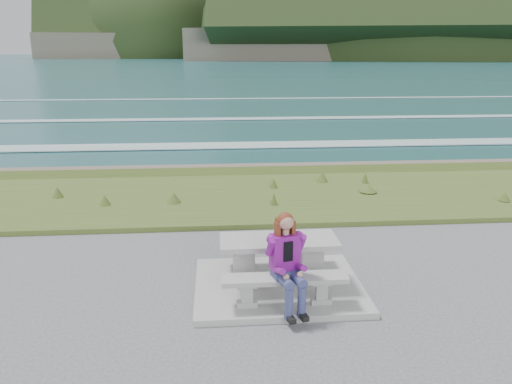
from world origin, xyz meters
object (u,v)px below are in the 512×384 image
bench_landward (285,283)px  picnic_table (279,249)px  bench_seaward (273,246)px  seated_woman (289,276)px

bench_landward → picnic_table: bearing=90.0°
bench_seaward → seated_woman: size_ratio=1.29×
seated_woman → bench_seaward: bearing=76.8°
picnic_table → seated_woman: (0.04, -0.83, -0.07)m
bench_seaward → bench_landward: bearing=-90.0°
picnic_table → bench_landward: 0.74m
bench_landward → seated_woman: seated_woman is taller
picnic_table → bench_landward: bearing=-90.0°
bench_landward → seated_woman: size_ratio=1.29×
picnic_table → bench_seaward: size_ratio=1.00×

